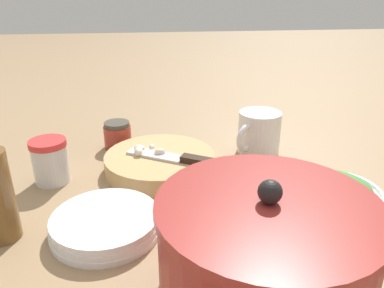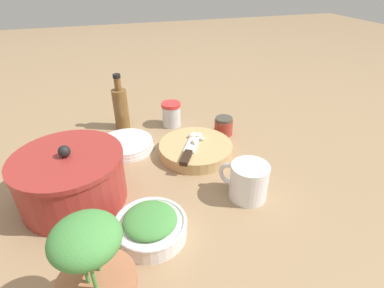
{
  "view_description": "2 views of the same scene",
  "coord_description": "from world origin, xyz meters",
  "px_view_note": "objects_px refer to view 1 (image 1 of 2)",
  "views": [
    {
      "loc": [
        0.11,
        0.65,
        0.36
      ],
      "look_at": [
        0.03,
        -0.0,
        0.08
      ],
      "focal_mm": 35.0,
      "sensor_mm": 36.0,
      "label": 1
    },
    {
      "loc": [
        -0.65,
        0.19,
        0.52
      ],
      "look_at": [
        0.07,
        -0.03,
        0.05
      ],
      "focal_mm": 28.0,
      "sensor_mm": 36.0,
      "label": 2
    }
  ],
  "objects_px": {
    "herb_bowl": "(334,196)",
    "honey_jar": "(118,135)",
    "cutting_board": "(160,162)",
    "plate_stack": "(106,224)",
    "garlic_cloves": "(145,150)",
    "spice_jar": "(50,161)",
    "chef_knife": "(176,158)",
    "coffee_mug": "(258,132)",
    "stock_pot": "(265,249)"
  },
  "relations": [
    {
      "from": "herb_bowl",
      "to": "honey_jar",
      "type": "height_order",
      "value": "herb_bowl"
    },
    {
      "from": "cutting_board",
      "to": "herb_bowl",
      "type": "height_order",
      "value": "herb_bowl"
    },
    {
      "from": "honey_jar",
      "to": "plate_stack",
      "type": "bearing_deg",
      "value": 89.81
    },
    {
      "from": "garlic_cloves",
      "to": "spice_jar",
      "type": "height_order",
      "value": "spice_jar"
    },
    {
      "from": "chef_knife",
      "to": "plate_stack",
      "type": "relative_size",
      "value": 1.01
    },
    {
      "from": "coffee_mug",
      "to": "plate_stack",
      "type": "distance_m",
      "value": 0.42
    },
    {
      "from": "spice_jar",
      "to": "plate_stack",
      "type": "xyz_separation_m",
      "value": [
        -0.12,
        0.18,
        -0.03
      ]
    },
    {
      "from": "cutting_board",
      "to": "garlic_cloves",
      "type": "distance_m",
      "value": 0.04
    },
    {
      "from": "cutting_board",
      "to": "spice_jar",
      "type": "relative_size",
      "value": 2.59
    },
    {
      "from": "cutting_board",
      "to": "plate_stack",
      "type": "xyz_separation_m",
      "value": [
        0.09,
        0.2,
        -0.0
      ]
    },
    {
      "from": "cutting_board",
      "to": "plate_stack",
      "type": "distance_m",
      "value": 0.22
    },
    {
      "from": "coffee_mug",
      "to": "cutting_board",
      "type": "bearing_deg",
      "value": 15.53
    },
    {
      "from": "herb_bowl",
      "to": "spice_jar",
      "type": "bearing_deg",
      "value": -19.05
    },
    {
      "from": "chef_knife",
      "to": "herb_bowl",
      "type": "distance_m",
      "value": 0.3
    },
    {
      "from": "coffee_mug",
      "to": "garlic_cloves",
      "type": "bearing_deg",
      "value": 11.41
    },
    {
      "from": "garlic_cloves",
      "to": "chef_knife",
      "type": "bearing_deg",
      "value": 146.14
    },
    {
      "from": "garlic_cloves",
      "to": "honey_jar",
      "type": "xyz_separation_m",
      "value": [
        0.06,
        -0.12,
        -0.01
      ]
    },
    {
      "from": "cutting_board",
      "to": "honey_jar",
      "type": "bearing_deg",
      "value": -54.87
    },
    {
      "from": "stock_pot",
      "to": "herb_bowl",
      "type": "bearing_deg",
      "value": -137.39
    },
    {
      "from": "chef_knife",
      "to": "stock_pot",
      "type": "xyz_separation_m",
      "value": [
        -0.08,
        0.32,
        0.03
      ]
    },
    {
      "from": "cutting_board",
      "to": "plate_stack",
      "type": "relative_size",
      "value": 1.32
    },
    {
      "from": "chef_knife",
      "to": "honey_jar",
      "type": "bearing_deg",
      "value": 67.92
    },
    {
      "from": "cutting_board",
      "to": "stock_pot",
      "type": "height_order",
      "value": "stock_pot"
    },
    {
      "from": "honey_jar",
      "to": "stock_pot",
      "type": "height_order",
      "value": "stock_pot"
    },
    {
      "from": "spice_jar",
      "to": "honey_jar",
      "type": "height_order",
      "value": "spice_jar"
    },
    {
      "from": "cutting_board",
      "to": "stock_pot",
      "type": "relative_size",
      "value": 0.87
    },
    {
      "from": "cutting_board",
      "to": "herb_bowl",
      "type": "relative_size",
      "value": 1.42
    },
    {
      "from": "spice_jar",
      "to": "plate_stack",
      "type": "distance_m",
      "value": 0.22
    },
    {
      "from": "cutting_board",
      "to": "spice_jar",
      "type": "height_order",
      "value": "spice_jar"
    },
    {
      "from": "chef_knife",
      "to": "herb_bowl",
      "type": "height_order",
      "value": "herb_bowl"
    },
    {
      "from": "plate_stack",
      "to": "garlic_cloves",
      "type": "bearing_deg",
      "value": -106.64
    },
    {
      "from": "spice_jar",
      "to": "herb_bowl",
      "type": "bearing_deg",
      "value": 160.95
    },
    {
      "from": "garlic_cloves",
      "to": "coffee_mug",
      "type": "xyz_separation_m",
      "value": [
        -0.26,
        -0.05,
        0.01
      ]
    },
    {
      "from": "cutting_board",
      "to": "spice_jar",
      "type": "xyz_separation_m",
      "value": [
        0.21,
        0.02,
        0.03
      ]
    },
    {
      "from": "garlic_cloves",
      "to": "plate_stack",
      "type": "height_order",
      "value": "garlic_cloves"
    },
    {
      "from": "coffee_mug",
      "to": "plate_stack",
      "type": "bearing_deg",
      "value": 39.64
    },
    {
      "from": "chef_knife",
      "to": "spice_jar",
      "type": "distance_m",
      "value": 0.24
    },
    {
      "from": "chef_knife",
      "to": "coffee_mug",
      "type": "relative_size",
      "value": 1.52
    },
    {
      "from": "cutting_board",
      "to": "herb_bowl",
      "type": "bearing_deg",
      "value": 145.43
    },
    {
      "from": "herb_bowl",
      "to": "coffee_mug",
      "type": "relative_size",
      "value": 1.38
    },
    {
      "from": "garlic_cloves",
      "to": "coffee_mug",
      "type": "height_order",
      "value": "coffee_mug"
    },
    {
      "from": "cutting_board",
      "to": "coffee_mug",
      "type": "height_order",
      "value": "coffee_mug"
    },
    {
      "from": "garlic_cloves",
      "to": "plate_stack",
      "type": "bearing_deg",
      "value": 73.36
    },
    {
      "from": "cutting_board",
      "to": "honey_jar",
      "type": "relative_size",
      "value": 3.56
    },
    {
      "from": "chef_knife",
      "to": "stock_pot",
      "type": "distance_m",
      "value": 0.33
    },
    {
      "from": "spice_jar",
      "to": "cutting_board",
      "type": "bearing_deg",
      "value": -173.44
    },
    {
      "from": "cutting_board",
      "to": "spice_jar",
      "type": "bearing_deg",
      "value": 6.56
    },
    {
      "from": "spice_jar",
      "to": "plate_stack",
      "type": "height_order",
      "value": "spice_jar"
    },
    {
      "from": "garlic_cloves",
      "to": "honey_jar",
      "type": "height_order",
      "value": "honey_jar"
    },
    {
      "from": "chef_knife",
      "to": "stock_pot",
      "type": "bearing_deg",
      "value": -135.8
    }
  ]
}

